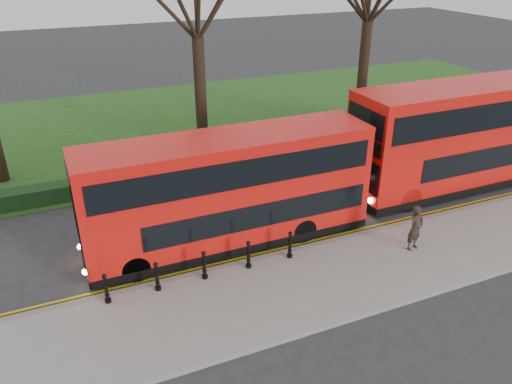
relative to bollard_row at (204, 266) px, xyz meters
name	(u,v)px	position (x,y,z in m)	size (l,w,h in m)	color
ground	(235,251)	(1.57, 1.35, -0.65)	(120.00, 120.00, 0.00)	#28282B
pavement	(268,297)	(1.57, -1.65, -0.57)	(60.00, 4.00, 0.15)	gray
kerb	(245,264)	(1.57, 0.35, -0.57)	(60.00, 0.25, 0.16)	slate
grass_verge	(148,127)	(1.57, 16.35, -0.62)	(60.00, 18.00, 0.06)	#214818
hedge	(184,172)	(1.57, 8.15, -0.25)	(60.00, 0.90, 0.80)	black
yellow_line_outer	(241,261)	(1.57, 0.65, -0.64)	(60.00, 0.10, 0.01)	yellow
yellow_line_inner	(239,258)	(1.57, 0.85, -0.64)	(60.00, 0.10, 0.01)	yellow
bollard_row	(204,266)	(0.00, 0.00, 0.00)	(6.48, 0.15, 1.00)	black
bus_lead	(229,192)	(1.65, 2.03, 1.48)	(10.61, 2.44, 4.22)	red
bus_rear	(474,135)	(13.71, 2.56, 1.76)	(12.03, 2.76, 4.79)	red
pedestrian	(416,228)	(7.57, -1.26, 0.37)	(0.63, 0.42, 1.74)	#2D231C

